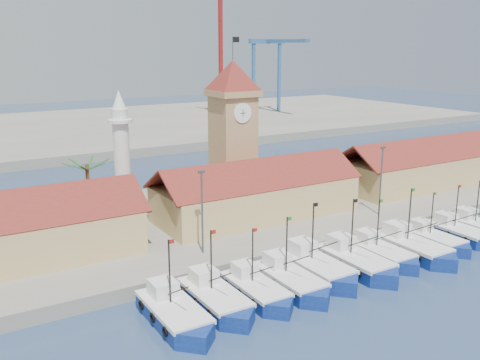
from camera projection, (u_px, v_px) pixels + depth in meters
ground at (364, 282)px, 53.62m from camera, size 400.00×400.00×0.00m
quay at (241, 213)px, 73.35m from camera, size 140.00×32.00×1.50m
terminal at (76, 130)px, 144.65m from camera, size 240.00×80.00×2.00m
boat_0 at (175, 316)px, 45.22m from camera, size 3.74×10.23×7.74m
boat_1 at (217, 301)px, 47.93m from camera, size 3.66×10.02×7.58m
boat_2 at (257, 292)px, 49.81m from camera, size 3.41×9.34×7.07m
boat_3 at (291, 282)px, 51.69m from camera, size 3.64×9.98×7.55m
boat_4 at (318, 269)px, 54.53m from camera, size 3.90×10.68×8.08m
boat_5 at (357, 263)px, 56.09m from camera, size 3.87×10.60×8.02m
boat_6 at (382, 254)px, 58.67m from camera, size 3.47×9.52×7.20m
boat_7 at (414, 249)px, 59.99m from camera, size 3.91×10.71×8.11m
boat_8 at (435, 241)px, 62.90m from camera, size 3.27×8.96×6.78m
boat_9 at (460, 234)px, 65.12m from camera, size 3.42×9.37×7.09m
hall_center at (257, 197)px, 69.24m from camera, size 27.04×10.13×7.61m
hall_right at (425, 168)px, 85.32m from camera, size 31.20×10.13×7.61m
clock_tower at (233, 130)px, 72.28m from camera, size 5.80×5.80×22.70m
minaret at (122, 155)px, 66.95m from camera, size 3.00×3.00×16.30m
palm_tree at (89, 191)px, 63.63m from camera, size 5.60×5.03×8.39m
lamp_posts at (298, 192)px, 62.25m from camera, size 80.70×0.25×9.03m
crane_red_right at (223, 30)px, 153.92m from camera, size 1.00×35.07×45.79m
gantry at (273, 56)px, 168.38m from camera, size 13.00×22.00×23.20m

